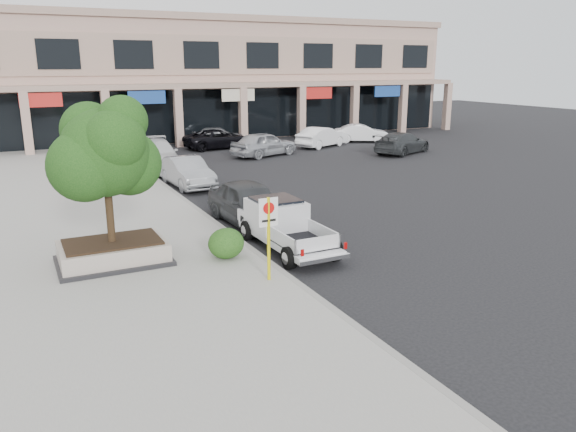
% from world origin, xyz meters
% --- Properties ---
extents(ground, '(120.00, 120.00, 0.00)m').
position_xyz_m(ground, '(0.00, 0.00, 0.00)').
color(ground, black).
rests_on(ground, ground).
extents(sidewalk, '(8.00, 52.00, 0.15)m').
position_xyz_m(sidewalk, '(-5.50, 6.00, 0.07)').
color(sidewalk, gray).
rests_on(sidewalk, ground).
extents(curb, '(0.20, 52.00, 0.15)m').
position_xyz_m(curb, '(-1.55, 6.00, 0.07)').
color(curb, gray).
rests_on(curb, ground).
extents(strip_mall, '(40.55, 12.43, 9.50)m').
position_xyz_m(strip_mall, '(8.00, 33.93, 4.75)').
color(strip_mall, tan).
rests_on(strip_mall, ground).
extents(planter, '(3.20, 2.20, 0.68)m').
position_xyz_m(planter, '(-5.72, 3.31, 0.48)').
color(planter, black).
rests_on(planter, sidewalk).
extents(planter_tree, '(2.90, 2.55, 4.00)m').
position_xyz_m(planter_tree, '(-5.58, 3.46, 3.41)').
color(planter_tree, black).
rests_on(planter_tree, planter).
extents(no_parking_sign, '(0.55, 0.09, 2.30)m').
position_xyz_m(no_parking_sign, '(-2.15, 0.04, 1.63)').
color(no_parking_sign, yellow).
rests_on(no_parking_sign, sidewalk).
extents(hedge, '(1.10, 0.99, 0.93)m').
position_xyz_m(hedge, '(-2.58, 2.20, 0.62)').
color(hedge, '#194313').
rests_on(hedge, sidewalk).
extents(pickup_truck, '(1.85, 4.88, 1.53)m').
position_xyz_m(pickup_truck, '(-0.35, 2.52, 0.77)').
color(pickup_truck, silver).
rests_on(pickup_truck, ground).
extents(curb_car_a, '(2.12, 4.83, 1.62)m').
position_xyz_m(curb_car_a, '(-0.29, 5.84, 0.81)').
color(curb_car_a, '#333538').
rests_on(curb_car_a, ground).
extents(curb_car_b, '(1.76, 4.47, 1.45)m').
position_xyz_m(curb_car_b, '(-0.47, 13.42, 0.72)').
color(curb_car_b, '#919398').
rests_on(curb_car_b, ground).
extents(curb_car_c, '(2.89, 5.94, 1.67)m').
position_xyz_m(curb_car_c, '(-0.72, 18.69, 0.83)').
color(curb_car_c, silver).
rests_on(curb_car_c, ground).
extents(curb_car_d, '(2.68, 4.97, 1.32)m').
position_xyz_m(curb_car_d, '(-0.45, 24.58, 0.66)').
color(curb_car_d, black).
rests_on(curb_car_d, ground).
extents(lot_car_a, '(5.05, 3.34, 1.60)m').
position_xyz_m(lot_car_a, '(6.75, 20.39, 0.80)').
color(lot_car_a, '#AEB1B7').
rests_on(lot_car_a, ground).
extents(lot_car_b, '(4.64, 3.22, 1.45)m').
position_xyz_m(lot_car_b, '(12.23, 22.38, 0.73)').
color(lot_car_b, white).
rests_on(lot_car_b, ground).
extents(lot_car_c, '(5.33, 3.81, 1.43)m').
position_xyz_m(lot_car_c, '(15.55, 17.31, 0.72)').
color(lot_car_c, '#2F3235').
rests_on(lot_car_c, ground).
extents(lot_car_d, '(5.09, 2.72, 1.36)m').
position_xyz_m(lot_car_d, '(5.23, 24.97, 0.68)').
color(lot_car_d, black).
rests_on(lot_car_d, ground).
extents(lot_car_e, '(4.19, 2.67, 1.33)m').
position_xyz_m(lot_car_e, '(5.99, 27.27, 0.66)').
color(lot_car_e, '#919398').
rests_on(lot_car_e, ground).
extents(lot_car_f, '(4.34, 3.13, 1.36)m').
position_xyz_m(lot_car_f, '(16.29, 23.31, 0.68)').
color(lot_car_f, white).
rests_on(lot_car_f, ground).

